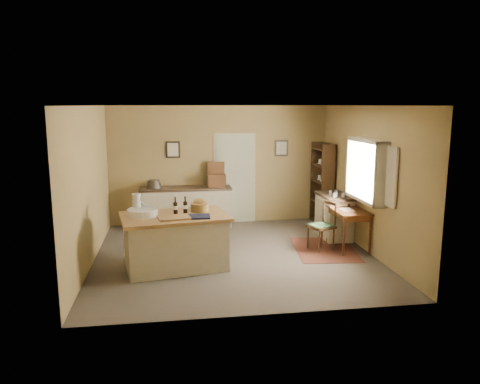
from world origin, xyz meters
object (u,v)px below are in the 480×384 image
object	(u,v)px
shelving_unit	(324,184)
right_cabinet	(334,216)
work_island	(175,240)
writing_desk	(349,214)
sideboard	(186,206)
desk_chair	(321,227)

from	to	relation	value
shelving_unit	right_cabinet	bearing A→B (deg)	-97.57
work_island	writing_desk	world-z (taller)	work_island
sideboard	desk_chair	world-z (taller)	sideboard
writing_desk	desk_chair	distance (m)	0.57
work_island	right_cabinet	xyz separation A→B (m)	(3.28, 1.36, -0.02)
work_island	writing_desk	bearing A→B (deg)	0.00
work_island	writing_desk	size ratio (longest dim) A/B	1.99
desk_chair	shelving_unit	bearing A→B (deg)	49.12
work_island	right_cabinet	size ratio (longest dim) A/B	1.91
sideboard	shelving_unit	bearing A→B (deg)	-3.65
work_island	shelving_unit	xyz separation A→B (m)	(3.43, 2.48, 0.45)
work_island	sideboard	world-z (taller)	work_island
writing_desk	shelving_unit	bearing A→B (deg)	85.54
sideboard	right_cabinet	xyz separation A→B (m)	(2.99, -1.33, -0.02)
writing_desk	shelving_unit	xyz separation A→B (m)	(0.15, 1.91, 0.26)
desk_chair	shelving_unit	distance (m)	2.07
shelving_unit	writing_desk	bearing A→B (deg)	-94.46
shelving_unit	desk_chair	bearing A→B (deg)	-109.71
sideboard	desk_chair	bearing A→B (deg)	-40.43
right_cabinet	shelving_unit	xyz separation A→B (m)	(0.15, 1.13, 0.47)
shelving_unit	sideboard	bearing A→B (deg)	176.35
right_cabinet	sideboard	bearing A→B (deg)	156.04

